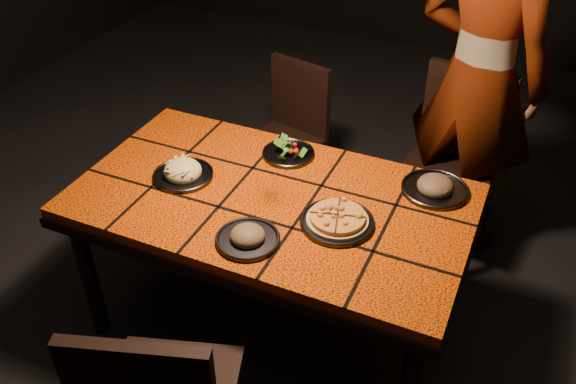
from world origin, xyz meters
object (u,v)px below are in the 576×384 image
at_px(dining_table, 271,211).
at_px(diner, 478,79).
at_px(chair_far_right, 453,152).
at_px(plate_pizza, 337,220).
at_px(chair_far_left, 290,127).
at_px(plate_pasta, 183,173).

height_order(dining_table, diner, diner).
relative_size(chair_far_right, plate_pizza, 3.33).
xyz_separation_m(chair_far_left, chair_far_right, (0.91, -0.01, 0.08)).
distance_m(chair_far_left, diner, 1.06).
relative_size(dining_table, diner, 0.87).
xyz_separation_m(dining_table, chair_far_left, (-0.34, 0.95, -0.19)).
distance_m(dining_table, diner, 1.23).
distance_m(dining_table, chair_far_right, 1.11).
bearing_deg(diner, chair_far_left, 22.22).
bearing_deg(dining_table, chair_far_right, 58.63).
xyz_separation_m(diner, plate_pasta, (-1.01, -1.07, -0.16)).
bearing_deg(chair_far_right, dining_table, -113.74).
xyz_separation_m(dining_table, plate_pasta, (-0.40, -0.03, 0.10)).
distance_m(diner, plate_pasta, 1.48).
relative_size(chair_far_left, plate_pasta, 3.30).
relative_size(dining_table, chair_far_left, 1.91).
bearing_deg(chair_far_right, diner, 75.33).
height_order(dining_table, plate_pizza, plate_pizza).
bearing_deg(plate_pasta, diner, 46.50).
height_order(dining_table, chair_far_left, chair_far_left).
bearing_deg(chair_far_right, chair_far_left, -173.13).
xyz_separation_m(chair_far_right, plate_pizza, (-0.27, -1.00, 0.21)).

